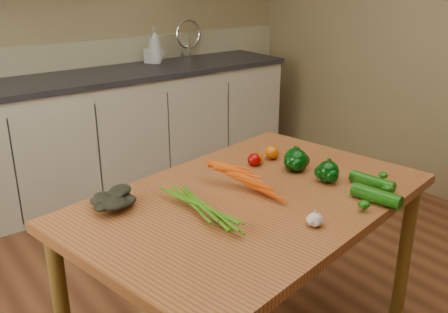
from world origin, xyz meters
name	(u,v)px	position (x,y,z in m)	size (l,w,h in m)	color
room	(285,70)	(0.00, 0.17, 1.25)	(4.04, 5.04, 2.64)	brown
counter_run	(119,129)	(0.21, 2.19, 0.46)	(2.84, 0.64, 1.14)	#B9B39A
table	(251,215)	(-0.16, 0.17, 0.68)	(1.57, 1.17, 0.76)	#A35A2F
soap_bottle_a	(155,46)	(0.64, 2.32, 1.04)	(0.11, 0.11, 0.28)	silver
soap_bottle_b	(150,52)	(0.61, 2.36, 0.98)	(0.08, 0.08, 0.17)	silver
soap_bottle_c	(155,50)	(0.66, 2.37, 1.00)	(0.15, 0.15, 0.19)	silver
carrot_bunch	(234,190)	(-0.23, 0.19, 0.80)	(0.26, 0.20, 0.07)	#DE4A05
leafy_greens	(119,196)	(-0.63, 0.38, 0.81)	(0.20, 0.18, 0.10)	black
garlic_bulb	(315,220)	(-0.14, -0.16, 0.79)	(0.06, 0.06, 0.05)	beige
pepper_a	(297,160)	(0.17, 0.25, 0.81)	(0.10, 0.10, 0.10)	#023006
pepper_b	(295,159)	(0.17, 0.26, 0.81)	(0.10, 0.10, 0.10)	#023006
pepper_c	(328,172)	(0.18, 0.08, 0.81)	(0.09, 0.09, 0.09)	#023006
tomato_a	(254,160)	(0.06, 0.41, 0.79)	(0.06, 0.06, 0.06)	#930402
tomato_b	(257,159)	(0.08, 0.41, 0.79)	(0.06, 0.06, 0.06)	#C45304
tomato_c	(272,152)	(0.18, 0.43, 0.80)	(0.07, 0.07, 0.06)	#C45304
zucchini_a	(372,182)	(0.29, -0.07, 0.79)	(0.05, 0.05, 0.19)	#0D4807
zucchini_b	(376,196)	(0.18, -0.17, 0.79)	(0.06, 0.06, 0.20)	#0D4807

